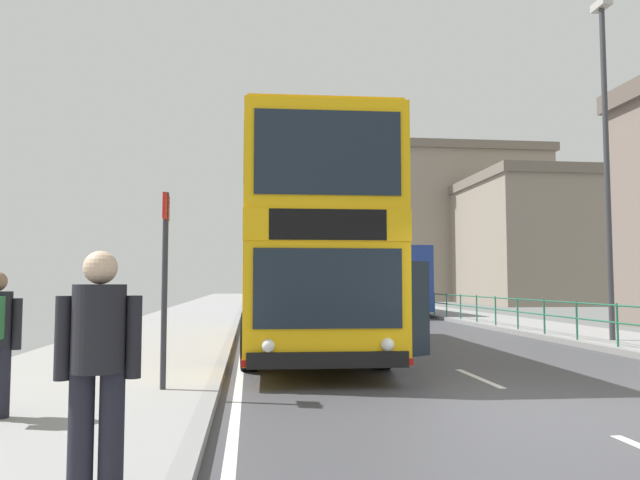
{
  "coord_description": "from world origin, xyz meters",
  "views": [
    {
      "loc": [
        -3.78,
        -7.21,
        1.59
      ],
      "look_at": [
        -2.24,
        6.25,
        2.54
      ],
      "focal_mm": 33.92,
      "sensor_mm": 36.0,
      "label": 1
    }
  ],
  "objects_px": {
    "pedestrian_companion": "(98,362)",
    "street_lamp_far_side": "(606,143)",
    "bare_tree_far_00": "(398,263)",
    "background_building_01": "(455,228)",
    "double_decker_bus_main": "(306,250)",
    "background_bus_far_lane": "(380,279)",
    "background_building_00": "(533,240)",
    "bus_stop_sign_near": "(165,267)"
  },
  "relations": [
    {
      "from": "street_lamp_far_side",
      "to": "double_decker_bus_main",
      "type": "bearing_deg",
      "value": -177.31
    },
    {
      "from": "pedestrian_companion",
      "to": "bus_stop_sign_near",
      "type": "distance_m",
      "value": 4.48
    },
    {
      "from": "double_decker_bus_main",
      "to": "background_bus_far_lane",
      "type": "relative_size",
      "value": 1.02
    },
    {
      "from": "pedestrian_companion",
      "to": "background_building_01",
      "type": "height_order",
      "value": "background_building_01"
    },
    {
      "from": "pedestrian_companion",
      "to": "street_lamp_far_side",
      "type": "bearing_deg",
      "value": 45.69
    },
    {
      "from": "street_lamp_far_side",
      "to": "bus_stop_sign_near",
      "type": "bearing_deg",
      "value": -150.17
    },
    {
      "from": "double_decker_bus_main",
      "to": "background_building_00",
      "type": "xyz_separation_m",
      "value": [
        19.43,
        28.38,
        2.38
      ]
    },
    {
      "from": "bus_stop_sign_near",
      "to": "street_lamp_far_side",
      "type": "relative_size",
      "value": 0.31
    },
    {
      "from": "background_building_01",
      "to": "bus_stop_sign_near",
      "type": "bearing_deg",
      "value": -113.62
    },
    {
      "from": "bus_stop_sign_near",
      "to": "double_decker_bus_main",
      "type": "bearing_deg",
      "value": 66.02
    },
    {
      "from": "double_decker_bus_main",
      "to": "street_lamp_far_side",
      "type": "height_order",
      "value": "street_lamp_far_side"
    },
    {
      "from": "street_lamp_far_side",
      "to": "bare_tree_far_00",
      "type": "bearing_deg",
      "value": 89.31
    },
    {
      "from": "bus_stop_sign_near",
      "to": "background_building_01",
      "type": "xyz_separation_m",
      "value": [
        20.15,
        46.07,
        4.89
      ]
    },
    {
      "from": "double_decker_bus_main",
      "to": "pedestrian_companion",
      "type": "height_order",
      "value": "double_decker_bus_main"
    },
    {
      "from": "pedestrian_companion",
      "to": "bare_tree_far_00",
      "type": "relative_size",
      "value": 0.33
    },
    {
      "from": "bus_stop_sign_near",
      "to": "background_building_00",
      "type": "relative_size",
      "value": 0.23
    },
    {
      "from": "bare_tree_far_00",
      "to": "background_building_01",
      "type": "bearing_deg",
      "value": 60.16
    },
    {
      "from": "double_decker_bus_main",
      "to": "background_building_00",
      "type": "relative_size",
      "value": 0.89
    },
    {
      "from": "street_lamp_far_side",
      "to": "bare_tree_far_00",
      "type": "distance_m",
      "value": 23.55
    },
    {
      "from": "background_bus_far_lane",
      "to": "bus_stop_sign_near",
      "type": "height_order",
      "value": "background_bus_far_lane"
    },
    {
      "from": "background_bus_far_lane",
      "to": "background_building_00",
      "type": "height_order",
      "value": "background_building_00"
    },
    {
      "from": "double_decker_bus_main",
      "to": "background_bus_far_lane",
      "type": "xyz_separation_m",
      "value": [
        5.24,
        16.18,
        -0.6
      ]
    },
    {
      "from": "pedestrian_companion",
      "to": "background_building_00",
      "type": "bearing_deg",
      "value": 60.49
    },
    {
      "from": "bare_tree_far_00",
      "to": "double_decker_bus_main",
      "type": "bearing_deg",
      "value": -108.75
    },
    {
      "from": "pedestrian_companion",
      "to": "street_lamp_far_side",
      "type": "distance_m",
      "value": 14.95
    },
    {
      "from": "background_building_01",
      "to": "background_bus_far_lane",
      "type": "bearing_deg",
      "value": -117.06
    },
    {
      "from": "bus_stop_sign_near",
      "to": "background_building_00",
      "type": "bearing_deg",
      "value": 57.15
    },
    {
      "from": "bus_stop_sign_near",
      "to": "background_building_00",
      "type": "distance_m",
      "value": 40.44
    },
    {
      "from": "background_bus_far_lane",
      "to": "background_building_01",
      "type": "xyz_separation_m",
      "value": [
        12.46,
        24.38,
        4.95
      ]
    },
    {
      "from": "double_decker_bus_main",
      "to": "pedestrian_companion",
      "type": "relative_size",
      "value": 6.31
    },
    {
      "from": "pedestrian_companion",
      "to": "background_building_00",
      "type": "xyz_separation_m",
      "value": [
        21.68,
        38.3,
        3.64
      ]
    },
    {
      "from": "background_bus_far_lane",
      "to": "background_building_00",
      "type": "relative_size",
      "value": 0.87
    },
    {
      "from": "bus_stop_sign_near",
      "to": "background_building_01",
      "type": "relative_size",
      "value": 0.18
    },
    {
      "from": "background_building_00",
      "to": "pedestrian_companion",
      "type": "bearing_deg",
      "value": -119.51
    },
    {
      "from": "street_lamp_far_side",
      "to": "bare_tree_far_00",
      "type": "relative_size",
      "value": 1.77
    },
    {
      "from": "double_decker_bus_main",
      "to": "background_bus_far_lane",
      "type": "distance_m",
      "value": 17.02
    },
    {
      "from": "background_bus_far_lane",
      "to": "street_lamp_far_side",
      "type": "xyz_separation_m",
      "value": [
        2.56,
        -15.82,
        3.42
      ]
    },
    {
      "from": "bus_stop_sign_near",
      "to": "background_building_00",
      "type": "height_order",
      "value": "background_building_00"
    },
    {
      "from": "double_decker_bus_main",
      "to": "background_building_01",
      "type": "height_order",
      "value": "background_building_01"
    },
    {
      "from": "bare_tree_far_00",
      "to": "background_building_00",
      "type": "bearing_deg",
      "value": 21.98
    },
    {
      "from": "double_decker_bus_main",
      "to": "street_lamp_far_side",
      "type": "distance_m",
      "value": 8.3
    },
    {
      "from": "pedestrian_companion",
      "to": "background_building_00",
      "type": "relative_size",
      "value": 0.14
    }
  ]
}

